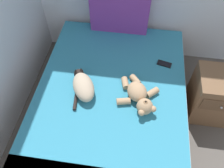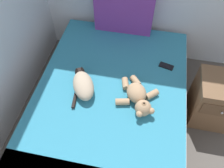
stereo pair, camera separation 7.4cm
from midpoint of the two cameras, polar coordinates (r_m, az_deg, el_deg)
bed at (r=2.38m, az=0.43°, el=-5.58°), size 1.50×2.09×0.49m
patterned_cushion at (r=2.66m, az=3.90°, el=18.19°), size 0.66×0.15×0.55m
cat at (r=2.15m, az=-6.37°, el=-0.10°), size 0.32×0.44×0.15m
teddy_bear at (r=2.08m, az=7.64°, el=-3.37°), size 0.39×0.48×0.16m
cell_phone at (r=2.45m, az=14.38°, el=4.39°), size 0.16×0.11×0.01m
nightstand at (r=2.60m, az=25.33°, el=-3.78°), size 0.45×0.45×0.59m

